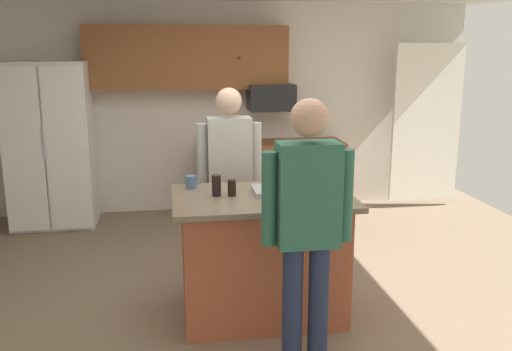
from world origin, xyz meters
TOP-DOWN VIEW (x-y plane):
  - floor at (0.00, 0.00)m, footprint 7.04×7.04m
  - back_wall at (0.00, 2.80)m, footprint 6.40×0.10m
  - french_door_window_panel at (2.60, 2.40)m, footprint 0.90×0.06m
  - cabinet_run_upper at (-0.40, 2.60)m, footprint 2.40×0.38m
  - cabinet_run_lower at (0.60, 2.48)m, footprint 1.80×0.63m
  - refrigerator at (-2.00, 2.38)m, footprint 0.93×0.76m
  - microwave_over_range at (0.60, 2.50)m, footprint 0.56×0.40m
  - kitchen_island at (0.03, -0.24)m, footprint 1.34×0.90m
  - person_host_foreground at (-0.13, 0.55)m, footprint 0.57×0.23m
  - person_guest_by_door at (0.18, -1.03)m, footprint 0.57×0.23m
  - glass_short_whisky at (-0.31, -0.21)m, footprint 0.07×0.07m
  - glass_dark_ale at (-0.19, -0.22)m, footprint 0.06×0.06m
  - mug_ceramic_white at (-0.48, 0.05)m, footprint 0.13×0.08m
  - serving_tray at (0.19, -0.20)m, footprint 0.44×0.30m

SIDE VIEW (x-z plane):
  - floor at x=0.00m, z-range 0.00..0.00m
  - cabinet_run_lower at x=0.60m, z-range 0.00..0.90m
  - kitchen_island at x=0.03m, z-range 0.01..0.97m
  - refrigerator at x=-2.00m, z-range 0.00..1.90m
  - serving_tray at x=0.19m, z-range 0.97..1.01m
  - person_host_foreground at x=-0.13m, z-range 0.14..1.85m
  - mug_ceramic_white at x=-0.48m, z-range 0.97..1.07m
  - person_guest_by_door at x=0.18m, z-range 0.14..1.91m
  - glass_dark_ale at x=-0.19m, z-range 0.97..1.09m
  - glass_short_whisky at x=-0.31m, z-range 0.97..1.13m
  - french_door_window_panel at x=2.60m, z-range 0.10..2.10m
  - back_wall at x=0.00m, z-range 0.00..2.60m
  - microwave_over_range at x=0.60m, z-range 1.29..1.61m
  - cabinet_run_upper at x=-0.40m, z-range 1.55..2.30m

